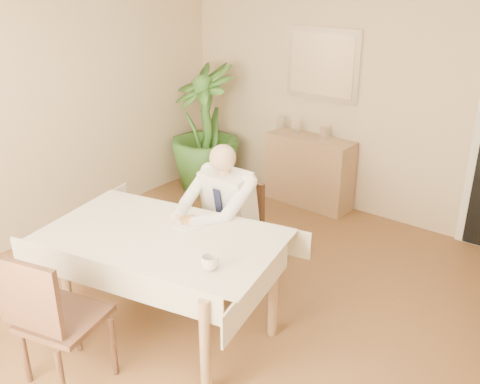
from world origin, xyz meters
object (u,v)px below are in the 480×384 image
Objects in this scene: chair_far at (238,224)px; sideboard at (309,171)px; seated_man at (216,214)px; potted_palm at (205,128)px; coffee_mug at (210,263)px; chair_near at (51,315)px; dining_table at (163,245)px.

sideboard is at bearing 107.09° from chair_far.
chair_far is 0.35m from seated_man.
sideboard is at bearing 15.37° from potted_palm.
chair_far is at bearing -77.51° from sideboard.
potted_palm is (-1.54, 1.62, 0.05)m from seated_man.
coffee_mug is 2.87m from sideboard.
potted_palm reaches higher than coffee_mug.
potted_palm is at bearing 100.76° from chair_near.
dining_table is 1.29× the size of potted_palm.
seated_man is 2.01m from sideboard.
dining_table is 2.70m from potted_palm.
seated_man is at bearing 128.06° from coffee_mug.
coffee_mug is (0.58, -1.02, 0.31)m from chair_far.
dining_table is 2.20× the size of chair_far.
coffee_mug reaches higher than sideboard.
chair_far reaches higher than dining_table.
coffee_mug is 0.12× the size of sideboard.
coffee_mug is at bearing -53.38° from chair_far.
chair_near is 1.50m from seated_man.
chair_near is (-0.07, -0.90, -0.11)m from dining_table.
chair_far is 1.21m from coffee_mug.
dining_table is 16.65× the size of coffee_mug.
seated_man is (0.07, 1.50, 0.14)m from chair_near.
chair_near reaches higher than coffee_mug.
potted_palm is (-1.54, 1.34, 0.26)m from chair_far.
sideboard is at bearing 79.26° from chair_near.
dining_table is at bearing -90.00° from seated_man.
potted_palm reaches higher than chair_near.
chair_near is 3.45m from potted_palm.
seated_man is (0.00, -0.29, 0.20)m from chair_far.
seated_man is at bearing -78.92° from sideboard.
dining_table is 1.54× the size of seated_man.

